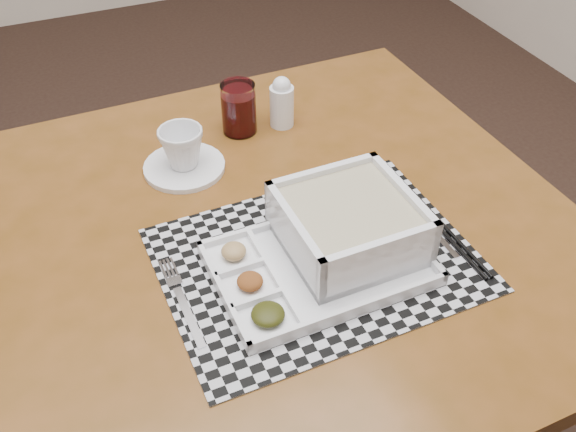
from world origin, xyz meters
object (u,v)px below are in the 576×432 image
object	(u,v)px
dining_table	(283,253)
serving_tray	(340,235)
cup	(182,148)
creamer_bottle	(282,102)
juice_glass	(239,110)

from	to	relation	value
dining_table	serving_tray	bearing A→B (deg)	-63.97
serving_tray	cup	bearing A→B (deg)	117.53
dining_table	creamer_bottle	size ratio (longest dim) A/B	9.16
dining_table	juice_glass	xyz separation A→B (m)	(0.03, 0.29, 0.12)
cup	dining_table	bearing A→B (deg)	-80.54
juice_glass	creamer_bottle	bearing A→B (deg)	-7.76
juice_glass	serving_tray	bearing A→B (deg)	-86.37
serving_tray	creamer_bottle	bearing A→B (deg)	80.88
creamer_bottle	cup	bearing A→B (deg)	-163.01
serving_tray	juice_glass	distance (m)	0.39
dining_table	cup	world-z (taller)	cup
cup	juice_glass	xyz separation A→B (m)	(0.14, 0.08, -0.00)
dining_table	juice_glass	size ratio (longest dim) A/B	9.51
dining_table	creamer_bottle	world-z (taller)	creamer_bottle
serving_tray	juice_glass	world-z (taller)	juice_glass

